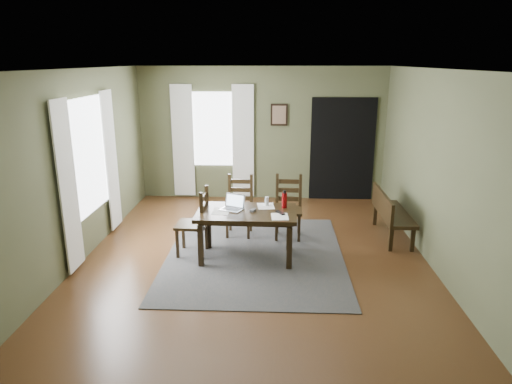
{
  "coord_description": "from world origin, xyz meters",
  "views": [
    {
      "loc": [
        0.29,
        -6.28,
        2.81
      ],
      "look_at": [
        0.0,
        0.3,
        0.9
      ],
      "focal_mm": 32.0,
      "sensor_mm": 36.0,
      "label": 1
    }
  ],
  "objects_px": {
    "chair_back_right": "(288,208)",
    "bench": "(390,211)",
    "laptop": "(233,205)",
    "dining_table": "(247,217)",
    "chair_end": "(195,223)",
    "chair_back_left": "(240,206)",
    "water_bottle": "(284,200)"
  },
  "relations": [
    {
      "from": "chair_back_right",
      "to": "laptop",
      "type": "relative_size",
      "value": 2.65
    },
    {
      "from": "chair_back_left",
      "to": "dining_table",
      "type": "bearing_deg",
      "value": -76.29
    },
    {
      "from": "dining_table",
      "to": "laptop",
      "type": "xyz_separation_m",
      "value": [
        -0.2,
        0.09,
        0.14
      ]
    },
    {
      "from": "chair_back_right",
      "to": "chair_end",
      "type": "bearing_deg",
      "value": -148.72
    },
    {
      "from": "chair_end",
      "to": "chair_back_left",
      "type": "distance_m",
      "value": 1.04
    },
    {
      "from": "chair_back_right",
      "to": "bench",
      "type": "relative_size",
      "value": 0.75
    },
    {
      "from": "dining_table",
      "to": "chair_back_left",
      "type": "bearing_deg",
      "value": 101.91
    },
    {
      "from": "dining_table",
      "to": "chair_back_left",
      "type": "xyz_separation_m",
      "value": [
        -0.18,
        0.95,
        -0.15
      ]
    },
    {
      "from": "dining_table",
      "to": "water_bottle",
      "type": "height_order",
      "value": "water_bottle"
    },
    {
      "from": "chair_end",
      "to": "bench",
      "type": "xyz_separation_m",
      "value": [
        3.04,
        0.82,
        -0.04
      ]
    },
    {
      "from": "chair_end",
      "to": "water_bottle",
      "type": "xyz_separation_m",
      "value": [
        1.31,
        0.08,
        0.35
      ]
    },
    {
      "from": "bench",
      "to": "dining_table",
      "type": "bearing_deg",
      "value": 112.12
    },
    {
      "from": "bench",
      "to": "water_bottle",
      "type": "distance_m",
      "value": 1.92
    },
    {
      "from": "chair_end",
      "to": "chair_back_right",
      "type": "xyz_separation_m",
      "value": [
        1.39,
        0.77,
        0.0
      ]
    },
    {
      "from": "dining_table",
      "to": "laptop",
      "type": "distance_m",
      "value": 0.26
    },
    {
      "from": "chair_back_right",
      "to": "laptop",
      "type": "xyz_separation_m",
      "value": [
        -0.83,
        -0.79,
        0.28
      ]
    },
    {
      "from": "bench",
      "to": "water_bottle",
      "type": "bearing_deg",
      "value": 113.08
    },
    {
      "from": "laptop",
      "to": "bench",
      "type": "bearing_deg",
      "value": 42.11
    },
    {
      "from": "chair_back_right",
      "to": "dining_table",
      "type": "bearing_deg",
      "value": -123.18
    },
    {
      "from": "dining_table",
      "to": "bench",
      "type": "xyz_separation_m",
      "value": [
        2.27,
        0.92,
        -0.18
      ]
    },
    {
      "from": "dining_table",
      "to": "chair_back_right",
      "type": "height_order",
      "value": "chair_back_right"
    },
    {
      "from": "bench",
      "to": "water_bottle",
      "type": "xyz_separation_m",
      "value": [
        -1.73,
        -0.74,
        0.39
      ]
    },
    {
      "from": "chair_end",
      "to": "chair_back_right",
      "type": "distance_m",
      "value": 1.59
    },
    {
      "from": "chair_end",
      "to": "water_bottle",
      "type": "relative_size",
      "value": 3.88
    },
    {
      "from": "chair_end",
      "to": "chair_back_right",
      "type": "height_order",
      "value": "chair_back_right"
    },
    {
      "from": "chair_end",
      "to": "laptop",
      "type": "distance_m",
      "value": 0.63
    },
    {
      "from": "chair_end",
      "to": "chair_back_left",
      "type": "xyz_separation_m",
      "value": [
        0.59,
        0.85,
        -0.01
      ]
    },
    {
      "from": "dining_table",
      "to": "bench",
      "type": "bearing_deg",
      "value": 23.35
    },
    {
      "from": "dining_table",
      "to": "chair_back_right",
      "type": "relative_size",
      "value": 1.42
    },
    {
      "from": "chair_back_left",
      "to": "chair_back_right",
      "type": "height_order",
      "value": "chair_back_right"
    },
    {
      "from": "bench",
      "to": "chair_end",
      "type": "bearing_deg",
      "value": 105.09
    },
    {
      "from": "chair_back_right",
      "to": "bench",
      "type": "height_order",
      "value": "chair_back_right"
    }
  ]
}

